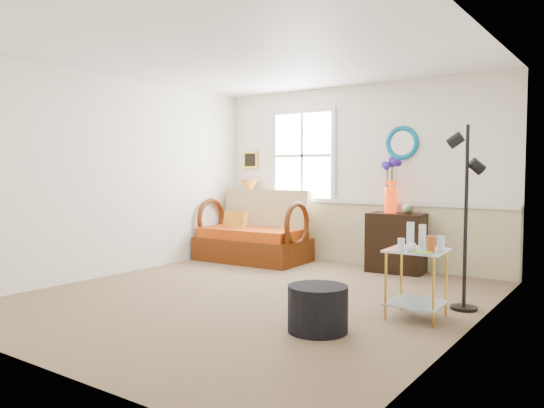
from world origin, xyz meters
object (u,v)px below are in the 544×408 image
Objects in this scene: loveseat at (253,226)px; ottoman at (318,309)px; lamp_stand at (251,234)px; floor_lamp at (466,218)px; cabinet at (397,243)px; side_table at (416,284)px.

ottoman is at bearing -46.56° from loveseat.
loveseat reaches higher than lamp_stand.
cabinet is at bearing 125.58° from floor_lamp.
floor_lamp is (3.80, -1.53, 0.57)m from lamp_stand.
loveseat is 2.17m from cabinet.
lamp_stand is 0.37× the size of floor_lamp.
cabinet is 2.98m from ottoman.
floor_lamp reaches higher than lamp_stand.
floor_lamp is (0.28, 0.58, 0.58)m from side_table.
ottoman is at bearing -85.45° from cabinet.
loveseat is at bearing -173.29° from cabinet.
floor_lamp reaches higher than loveseat.
loveseat is at bearing 152.38° from side_table.
ottoman is (-0.82, -1.45, -0.71)m from floor_lamp.
lamp_stand is at bearing 126.92° from loveseat.
side_table is (1.02, -2.07, -0.07)m from cabinet.
lamp_stand reaches higher than side_table.
ottoman is at bearing -124.85° from floor_lamp.
floor_lamp is at bearing 64.64° from side_table.
floor_lamp is at bearing -19.75° from loveseat.
side_table is (3.52, -2.11, -0.01)m from lamp_stand.
cabinet is 2.31m from side_table.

